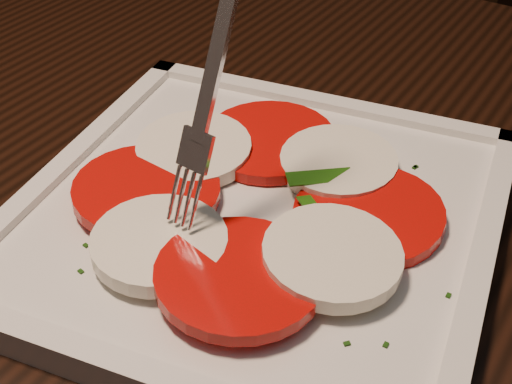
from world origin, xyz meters
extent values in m
cube|color=black|center=(-0.12, 0.13, 0.73)|extent=(1.21, 0.82, 0.04)
cylinder|color=black|center=(-0.67, 0.47, 0.35)|extent=(0.06, 0.06, 0.71)
cube|color=black|center=(-0.29, 0.76, 0.45)|extent=(0.55, 0.55, 0.04)
cylinder|color=black|center=(-0.38, 0.53, 0.21)|extent=(0.04, 0.04, 0.41)
cylinder|color=black|center=(-0.05, 0.67, 0.21)|extent=(0.04, 0.04, 0.41)
cylinder|color=black|center=(-0.52, 0.86, 0.21)|extent=(0.04, 0.04, 0.41)
cylinder|color=black|center=(-0.19, 1.00, 0.21)|extent=(0.04, 0.04, 0.41)
cube|color=white|center=(-0.06, 0.10, 0.76)|extent=(0.35, 0.35, 0.01)
cylinder|color=#C40504|center=(0.00, 0.13, 0.77)|extent=(0.10, 0.09, 0.02)
cylinder|color=white|center=(-0.04, 0.16, 0.77)|extent=(0.08, 0.08, 0.01)
cylinder|color=#C40504|center=(-0.09, 0.16, 0.77)|extent=(0.09, 0.09, 0.01)
cylinder|color=white|center=(-0.13, 0.12, 0.77)|extent=(0.08, 0.08, 0.02)
cylinder|color=#C40504|center=(-0.12, 0.07, 0.77)|extent=(0.10, 0.09, 0.01)
cylinder|color=white|center=(-0.08, 0.03, 0.78)|extent=(0.08, 0.08, 0.01)
cylinder|color=#C40504|center=(-0.03, 0.03, 0.78)|extent=(0.09, 0.09, 0.01)
cylinder|color=white|center=(0.01, 0.07, 0.78)|extent=(0.08, 0.08, 0.01)
cube|color=#20540E|center=(-0.04, 0.14, 0.78)|extent=(0.04, 0.04, 0.00)
cube|color=#20540E|center=(-0.11, 0.09, 0.78)|extent=(0.04, 0.04, 0.01)
cube|color=#20540E|center=(-0.06, 0.06, 0.78)|extent=(0.05, 0.03, 0.00)
cube|color=#20540E|center=(-0.08, 0.05, 0.78)|extent=(0.01, 0.04, 0.00)
cube|color=#20540E|center=(-0.02, 0.10, 0.78)|extent=(0.04, 0.03, 0.01)
cube|color=#20540E|center=(-0.08, 0.03, 0.78)|extent=(0.03, 0.03, 0.00)
cube|color=#13380A|center=(-0.12, 0.21, 0.77)|extent=(0.00, 0.00, 0.00)
cube|color=#13380A|center=(0.04, 0.13, 0.77)|extent=(0.00, 0.00, 0.00)
cube|color=#13380A|center=(0.01, 0.20, 0.77)|extent=(0.00, 0.00, 0.00)
cube|color=#13380A|center=(0.06, 0.04, 0.77)|extent=(0.00, 0.00, 0.00)
cube|color=#13380A|center=(-0.08, 0.20, 0.77)|extent=(0.00, 0.00, 0.00)
cube|color=#13380A|center=(-0.12, 0.17, 0.77)|extent=(0.00, 0.00, 0.00)
cube|color=#13380A|center=(0.04, 0.03, 0.77)|extent=(0.00, 0.00, 0.00)
cube|color=#13380A|center=(-0.07, 0.00, 0.77)|extent=(0.00, 0.00, 0.00)
cube|color=#13380A|center=(0.07, 0.09, 0.77)|extent=(0.00, 0.00, 0.00)
cube|color=#13380A|center=(-0.14, 0.15, 0.77)|extent=(0.00, 0.00, 0.00)
cube|color=#13380A|center=(0.02, 0.06, 0.77)|extent=(0.00, 0.00, 0.00)
cube|color=#13380A|center=(0.05, 0.13, 0.77)|extent=(0.00, 0.00, 0.00)
cube|color=#13380A|center=(-0.13, 0.01, 0.77)|extent=(0.00, 0.00, 0.00)
cube|color=#13380A|center=(0.03, 0.15, 0.77)|extent=(0.00, 0.00, 0.00)
cube|color=#13380A|center=(-0.15, 0.10, 0.77)|extent=(0.00, 0.00, 0.00)
cube|color=#13380A|center=(-0.12, 0.20, 0.77)|extent=(0.00, 0.00, 0.00)
cube|color=#13380A|center=(-0.04, 0.19, 0.77)|extent=(0.00, 0.00, 0.00)
cube|color=#13380A|center=(-0.08, 0.20, 0.77)|extent=(0.00, 0.00, 0.00)
cube|color=#13380A|center=(-0.06, 0.19, 0.77)|extent=(0.00, 0.00, 0.00)
cube|color=#13380A|center=(0.00, 0.03, 0.77)|extent=(0.00, 0.00, 0.00)
cube|color=#13380A|center=(0.00, 0.17, 0.77)|extent=(0.00, 0.00, 0.00)
cube|color=#13380A|center=(-0.18, 0.07, 0.77)|extent=(0.00, 0.00, 0.00)
cube|color=#13380A|center=(-0.11, -0.01, 0.77)|extent=(0.00, 0.00, 0.00)
cube|color=#13380A|center=(0.01, 0.20, 0.77)|extent=(0.00, 0.00, 0.00)
camera|label=1|loc=(0.13, -0.19, 1.05)|focal=50.00mm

